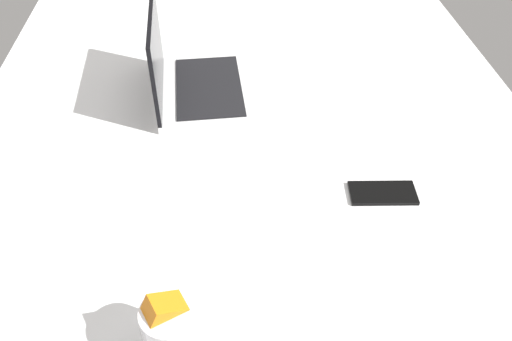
% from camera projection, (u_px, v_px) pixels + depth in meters
% --- Properties ---
extents(bed_mattress, '(1.80, 1.40, 0.18)m').
position_uv_depth(bed_mattress, '(252.00, 146.00, 1.36)').
color(bed_mattress, white).
rests_on(bed_mattress, ground).
extents(laptop, '(0.34, 0.25, 0.23)m').
position_uv_depth(laptop, '(191.00, 80.00, 1.35)').
color(laptop, silver).
rests_on(laptop, bed_mattress).
extents(snack_cup, '(0.09, 0.09, 0.14)m').
position_uv_depth(snack_cup, '(172.00, 330.00, 0.79)').
color(snack_cup, silver).
rests_on(snack_cup, bed_mattress).
extents(cell_phone, '(0.08, 0.14, 0.01)m').
position_uv_depth(cell_phone, '(383.00, 193.00, 1.09)').
color(cell_phone, black).
rests_on(cell_phone, bed_mattress).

